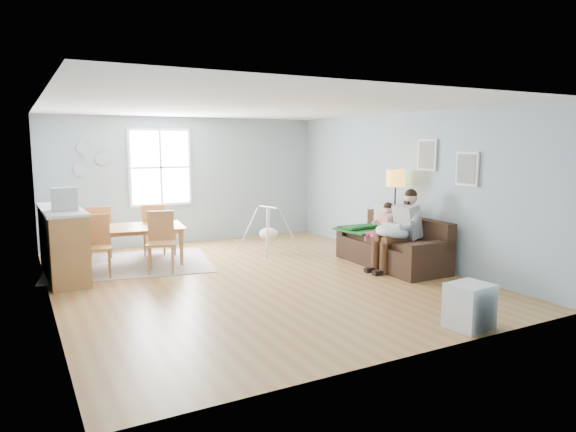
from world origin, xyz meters
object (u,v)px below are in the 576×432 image
monitor (64,199)px  floor_lamp (395,186)px  father (400,227)px  counter (63,242)px  chair_nw (100,229)px  chair_se (161,237)px  toddler (384,223)px  sofa (394,248)px  dining_table (129,246)px  baby_swing (269,233)px  chair_ne (154,226)px  storage_cube (469,306)px  chair_sw (96,241)px

monitor → floor_lamp: bearing=-14.2°
father → counter: (-5.07, 2.26, -0.17)m
chair_nw → chair_se: bearing=-63.8°
toddler → chair_se: 3.89m
sofa → dining_table: size_ratio=1.13×
dining_table → chair_nw: size_ratio=1.94×
toddler → baby_swing: toddler is taller
father → monitor: monitor is taller
toddler → chair_nw: bearing=147.1°
toddler → chair_ne: 4.36m
father → toddler: 0.52m
chair_nw → monitor: 1.80m
storage_cube → monitor: monitor is taller
storage_cube → chair_se: bearing=119.3°
chair_se → chair_nw: 1.71m
floor_lamp → chair_nw: bearing=148.6°
father → chair_sw: (-4.59, 2.02, -0.17)m
chair_ne → monitor: 2.25m
dining_table → chair_nw: chair_nw is taller
counter → monitor: monitor is taller
chair_nw → baby_swing: chair_nw is taller
dining_table → chair_se: bearing=-55.7°
sofa → toddler: bearing=109.5°
dining_table → chair_se: chair_se is taller
floor_lamp → chair_ne: 4.63m
dining_table → chair_sw: size_ratio=1.92×
sofa → chair_ne: bearing=140.5°
father → chair_sw: size_ratio=1.39×
chair_se → chair_nw: bearing=116.2°
chair_se → baby_swing: size_ratio=0.91×
toddler → storage_cube: toddler is taller
toddler → storage_cube: (-1.19, -3.06, -0.48)m
sofa → chair_se: 4.04m
storage_cube → baby_swing: baby_swing is taller
chair_ne → dining_table: bearing=-135.6°
father → storage_cube: father is taller
father → storage_cube: 2.83m
father → chair_se: bearing=152.8°
toddler → counter: 5.43m
sofa → baby_swing: bearing=127.2°
counter → chair_sw: bearing=-26.8°
dining_table → baby_swing: (2.62, -0.33, 0.07)m
chair_ne → storage_cube: bearing=-68.7°
chair_nw → chair_ne: 0.99m
chair_ne → monitor: (-1.68, -1.32, 0.73)m
counter → monitor: 0.83m
toddler → floor_lamp: bearing=2.6°
father → baby_swing: size_ratio=1.24×
chair_sw → baby_swing: bearing=4.6°
chair_se → counter: counter is taller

